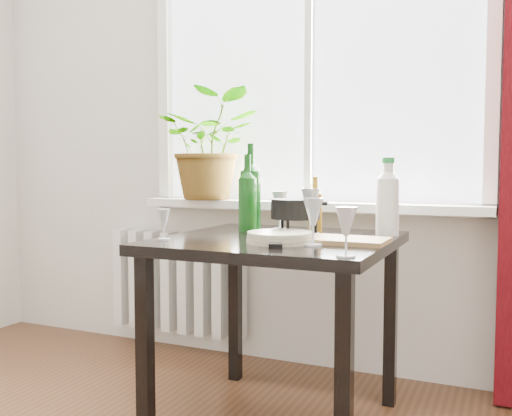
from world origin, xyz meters
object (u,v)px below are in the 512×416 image
at_px(bottle_amber, 315,204).
at_px(cleaning_bottle, 388,195).
at_px(wine_bottle_right, 251,186).
at_px(wineglass_front_left, 164,224).
at_px(table, 278,261).
at_px(wineglass_front_right, 313,221).
at_px(tv_remote, 275,243).
at_px(cutting_board, 344,240).
at_px(radiator, 178,282).
at_px(wineglass_back_center, 310,210).
at_px(wineglass_back_left, 280,210).
at_px(potted_plant, 211,145).
at_px(wine_bottle_left, 248,192).
at_px(wineglass_far_right, 346,231).
at_px(plate_stack, 280,237).
at_px(fondue_pot, 295,218).

xyz_separation_m(bottle_amber, cleaning_bottle, (0.29, 0.03, 0.04)).
bearing_deg(wine_bottle_right, wineglass_front_left, -109.77).
bearing_deg(table, wineglass_front_right, -40.77).
bearing_deg(wine_bottle_right, tv_remote, -55.36).
distance_m(cleaning_bottle, cutting_board, 0.34).
bearing_deg(radiator, wineglass_back_center, -25.79).
height_order(wine_bottle_right, wineglass_front_left, wine_bottle_right).
xyz_separation_m(wine_bottle_right, wineglass_back_left, (0.11, 0.07, -0.10)).
bearing_deg(bottle_amber, wineglass_back_left, 166.29).
bearing_deg(wine_bottle_right, potted_plant, 136.32).
relative_size(wine_bottle_left, cleaning_bottle, 1.04).
distance_m(wine_bottle_left, wineglass_far_right, 0.77).
xyz_separation_m(radiator, potted_plant, (0.25, -0.07, 0.74)).
bearing_deg(plate_stack, wineglass_front_left, -166.20).
distance_m(radiator, wineglass_front_left, 1.09).
xyz_separation_m(table, plate_stack, (0.06, -0.15, 0.11)).
bearing_deg(wineglass_back_center, wineglass_front_right, -69.86).
xyz_separation_m(bottle_amber, plate_stack, (-0.01, -0.36, -0.10)).
bearing_deg(plate_stack, wineglass_back_left, 111.67).
distance_m(radiator, potted_plant, 0.79).
xyz_separation_m(wineglass_front_left, cutting_board, (0.63, 0.21, -0.05)).
height_order(wineglass_front_right, plate_stack, wineglass_front_right).
bearing_deg(table, wine_bottle_right, 137.60).
height_order(radiator, cleaning_bottle, cleaning_bottle).
relative_size(radiator, wineglass_front_right, 4.77).
xyz_separation_m(radiator, table, (0.85, -0.63, 0.27)).
bearing_deg(potted_plant, wineglass_back_left, -31.35).
bearing_deg(wineglass_far_right, tv_remote, 152.85).
bearing_deg(wineglass_back_center, cleaning_bottle, 11.02).
relative_size(wineglass_back_center, cutting_board, 0.61).
height_order(table, wine_bottle_right, wine_bottle_right).
distance_m(wineglass_far_right, plate_stack, 0.38).
bearing_deg(wineglass_far_right, cutting_board, 106.57).
bearing_deg(cleaning_bottle, fondue_pot, -146.82).
xyz_separation_m(wineglass_far_right, wineglass_back_left, (-0.46, 0.63, 0.01)).
bearing_deg(cutting_board, cleaning_bottle, 71.26).
bearing_deg(potted_plant, cleaning_bottle, -18.22).
xyz_separation_m(bottle_amber, wineglass_back_center, (-0.01, -0.03, -0.02)).
bearing_deg(wine_bottle_left, wine_bottle_right, 94.83).
distance_m(bottle_amber, cutting_board, 0.34).
bearing_deg(wineglass_back_center, radiator, 154.21).
distance_m(wineglass_front_right, plate_stack, 0.15).
relative_size(cleaning_bottle, tv_remote, 2.05).
height_order(potted_plant, bottle_amber, potted_plant).
height_order(wine_bottle_right, fondue_pot, wine_bottle_right).
bearing_deg(bottle_amber, wineglass_far_right, -63.67).
bearing_deg(bottle_amber, cleaning_bottle, 6.12).
distance_m(potted_plant, wineglass_back_left, 0.66).
bearing_deg(radiator, tv_remote, -42.54).
height_order(wine_bottle_right, wineglass_back_center, wine_bottle_right).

